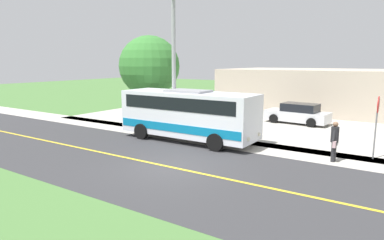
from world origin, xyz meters
name	(u,v)px	position (x,y,z in m)	size (l,w,h in m)	color
ground_plane	(171,167)	(0.00, 0.00, 0.00)	(120.00, 120.00, 0.00)	#477238
road_surface	(171,167)	(0.00, 0.00, 0.00)	(8.00, 100.00, 0.01)	#333335
sidewalk	(228,143)	(-5.20, 0.00, 0.00)	(2.40, 100.00, 0.01)	#B2ADA3
parking_lot_surface	(317,128)	(-12.40, 3.00, 0.00)	(14.00, 36.00, 0.01)	#B2ADA3
road_centre_line	(171,167)	(0.00, 0.00, 0.01)	(0.16, 100.00, 0.00)	gold
shuttle_bus_front	(188,113)	(-4.52, -2.15, 1.57)	(2.68, 7.96, 2.85)	white
pedestrian_with_bags	(335,140)	(-4.70, 5.54, 0.98)	(0.72, 0.34, 1.80)	#262628
stop_sign	(377,117)	(-6.10, 6.99, 1.96)	(0.76, 0.07, 2.88)	slate
street_light_pole	(173,58)	(-4.88, -3.48, 4.60)	(1.97, 0.24, 8.37)	#9E9EA3
parked_car_near	(298,114)	(-13.29, 1.42, 0.69)	(2.32, 4.54, 1.45)	silver
tree_curbside	(149,66)	(-7.40, -7.37, 4.07)	(4.23, 4.23, 6.19)	#4C3826
commercial_building	(327,90)	(-21.40, 1.66, 1.85)	(10.00, 17.81, 3.70)	#B7A893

